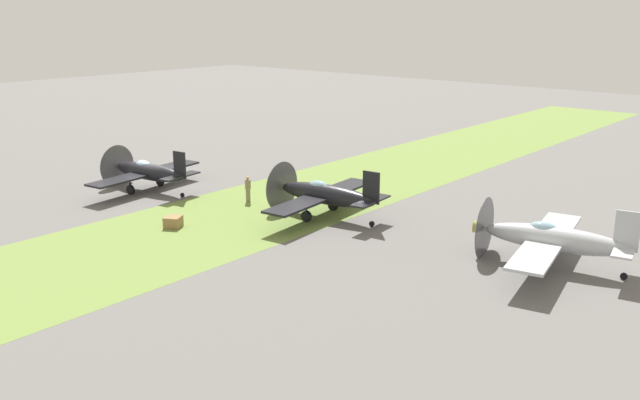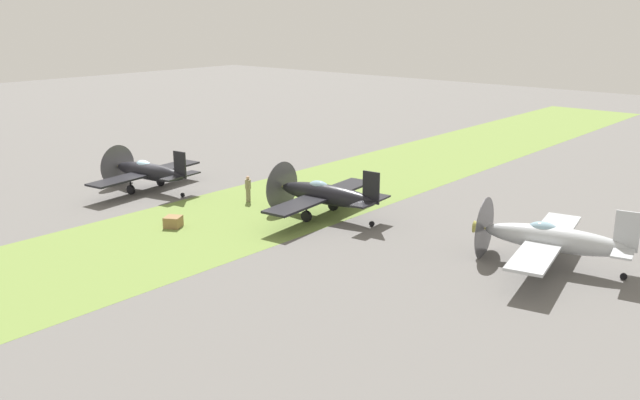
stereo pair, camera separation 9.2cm
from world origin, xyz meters
name	(u,v)px [view 2 (the right image)]	position (x,y,z in m)	size (l,w,h in m)	color
ground_plane	(152,189)	(0.00, 0.00, 0.00)	(160.00, 160.00, 0.00)	#605E5B
grass_verge	(245,214)	(0.00, -9.51, 0.00)	(120.00, 11.00, 0.01)	olive
airplane_lead	(148,172)	(-0.45, -0.33, 1.36)	(9.19, 7.30, 3.26)	black
airplane_wingman	(325,194)	(2.80, -13.60, 1.42)	(9.60, 7.61, 3.40)	black
airplane_trail	(552,239)	(3.67, -27.28, 1.44)	(9.75, 7.78, 3.45)	#B2B7BC
ground_crew_chief	(248,188)	(2.11, -7.61, 0.91)	(0.38, 0.57, 1.73)	#847A5B
fuel_drum	(281,176)	(7.26, -5.59, 0.45)	(0.60, 0.60, 0.90)	black
supply_crate	(173,222)	(-4.47, -8.30, 0.32)	(0.90, 0.90, 0.64)	olive
runway_marker_cone	(279,178)	(7.40, -5.21, 0.22)	(0.36, 0.36, 0.44)	orange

